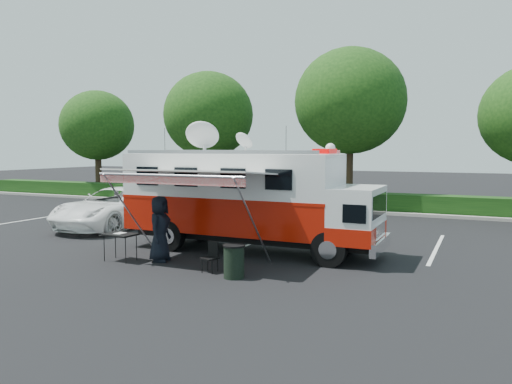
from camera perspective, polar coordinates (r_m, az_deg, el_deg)
ground_plane at (r=16.35m, az=-0.73°, el=-6.79°), size 120.00×120.00×0.00m
back_border at (r=28.01m, az=12.93°, el=8.28°), size 60.00×6.14×8.87m
stall_lines at (r=19.24m, az=1.75°, el=-4.99°), size 24.12×5.50×0.01m
command_truck at (r=16.11m, az=-0.98°, el=-0.70°), size 8.46×2.33×4.06m
awning at (r=14.30m, az=-7.92°, el=2.03°), size 4.62×2.40×2.79m
white_suv at (r=22.07m, az=-15.55°, el=-3.89°), size 2.87×6.10×1.68m
person at (r=15.23m, az=-10.88°, el=-7.76°), size 0.80×1.06×1.95m
folding_table at (r=15.40m, az=-15.27°, el=-4.78°), size 1.01×0.75×0.82m
folding_chair at (r=13.69m, az=-5.11°, el=-7.09°), size 0.49×0.52×0.82m
trash_bin at (r=13.00m, az=-2.53°, el=-7.91°), size 0.58×0.58×0.87m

